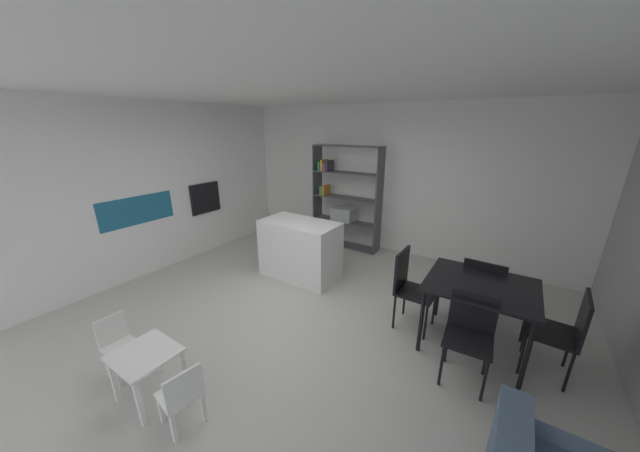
{
  "coord_description": "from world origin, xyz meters",
  "views": [
    {
      "loc": [
        2.22,
        -2.66,
        2.38
      ],
      "look_at": [
        0.14,
        0.51,
        1.12
      ],
      "focal_mm": 17.12,
      "sensor_mm": 36.0,
      "label": 1
    }
  ],
  "objects_px": {
    "open_bookshelf": "(342,201)",
    "child_chair_right": "(182,395)",
    "kitchen_island": "(300,250)",
    "dining_chair_island_side": "(409,283)",
    "child_chair_left": "(118,343)",
    "built_in_oven": "(205,198)",
    "child_table": "(146,361)",
    "dining_chair_near": "(470,329)",
    "dining_chair_far": "(483,285)",
    "dining_chair_window_side": "(566,328)",
    "dining_table": "(480,290)"
  },
  "relations": [
    {
      "from": "dining_table",
      "to": "dining_chair_island_side",
      "type": "xyz_separation_m",
      "value": [
        -0.76,
        0.0,
        -0.14
      ]
    },
    {
      "from": "kitchen_island",
      "to": "dining_chair_island_side",
      "type": "height_order",
      "value": "dining_chair_island_side"
    },
    {
      "from": "child_table",
      "to": "dining_chair_window_side",
      "type": "bearing_deg",
      "value": 36.95
    },
    {
      "from": "child_table",
      "to": "dining_chair_island_side",
      "type": "relative_size",
      "value": 0.53
    },
    {
      "from": "dining_chair_near",
      "to": "open_bookshelf",
      "type": "bearing_deg",
      "value": 135.62
    },
    {
      "from": "open_bookshelf",
      "to": "dining_chair_island_side",
      "type": "xyz_separation_m",
      "value": [
        1.98,
        -1.9,
        -0.37
      ]
    },
    {
      "from": "built_in_oven",
      "to": "child_chair_left",
      "type": "height_order",
      "value": "built_in_oven"
    },
    {
      "from": "open_bookshelf",
      "to": "child_chair_left",
      "type": "height_order",
      "value": "open_bookshelf"
    },
    {
      "from": "dining_table",
      "to": "dining_chair_near",
      "type": "bearing_deg",
      "value": -90.59
    },
    {
      "from": "dining_chair_far",
      "to": "dining_chair_island_side",
      "type": "xyz_separation_m",
      "value": [
        -0.76,
        -0.49,
        0.03
      ]
    },
    {
      "from": "child_table",
      "to": "dining_chair_island_side",
      "type": "xyz_separation_m",
      "value": [
        1.59,
        2.35,
        0.18
      ]
    },
    {
      "from": "child_table",
      "to": "dining_chair_far",
      "type": "relative_size",
      "value": 0.58
    },
    {
      "from": "dining_chair_window_side",
      "to": "dining_chair_near",
      "type": "bearing_deg",
      "value": -53.99
    },
    {
      "from": "child_chair_left",
      "to": "child_chair_right",
      "type": "height_order",
      "value": "child_chair_left"
    },
    {
      "from": "child_chair_left",
      "to": "dining_chair_window_side",
      "type": "bearing_deg",
      "value": -56.71
    },
    {
      "from": "dining_chair_near",
      "to": "child_chair_right",
      "type": "bearing_deg",
      "value": -137.62
    },
    {
      "from": "built_in_oven",
      "to": "kitchen_island",
      "type": "height_order",
      "value": "built_in_oven"
    },
    {
      "from": "dining_table",
      "to": "dining_chair_island_side",
      "type": "bearing_deg",
      "value": 179.8
    },
    {
      "from": "dining_chair_island_side",
      "to": "dining_chair_window_side",
      "type": "bearing_deg",
      "value": -88.82
    },
    {
      "from": "built_in_oven",
      "to": "dining_chair_window_side",
      "type": "distance_m",
      "value": 5.59
    },
    {
      "from": "built_in_oven",
      "to": "dining_chair_window_side",
      "type": "relative_size",
      "value": 0.67
    },
    {
      "from": "child_table",
      "to": "dining_chair_near",
      "type": "bearing_deg",
      "value": 38.29
    },
    {
      "from": "kitchen_island",
      "to": "dining_chair_far",
      "type": "bearing_deg",
      "value": 4.04
    },
    {
      "from": "dining_chair_far",
      "to": "dining_chair_window_side",
      "type": "bearing_deg",
      "value": 149.61
    },
    {
      "from": "open_bookshelf",
      "to": "child_table",
      "type": "xyz_separation_m",
      "value": [
        0.39,
        -4.24,
        -0.54
      ]
    },
    {
      "from": "dining_chair_window_side",
      "to": "dining_chair_island_side",
      "type": "height_order",
      "value": "dining_chair_island_side"
    },
    {
      "from": "child_chair_left",
      "to": "dining_chair_island_side",
      "type": "bearing_deg",
      "value": -41.5
    },
    {
      "from": "built_in_oven",
      "to": "dining_chair_window_side",
      "type": "xyz_separation_m",
      "value": [
        5.56,
        -0.23,
        -0.51
      ]
    },
    {
      "from": "child_table",
      "to": "dining_chair_near",
      "type": "distance_m",
      "value": 2.99
    },
    {
      "from": "child_chair_left",
      "to": "dining_table",
      "type": "height_order",
      "value": "dining_table"
    },
    {
      "from": "child_chair_right",
      "to": "dining_chair_window_side",
      "type": "bearing_deg",
      "value": 141.78
    },
    {
      "from": "dining_chair_window_side",
      "to": "dining_chair_island_side",
      "type": "xyz_separation_m",
      "value": [
        -1.52,
        0.01,
        0.02
      ]
    },
    {
      "from": "built_in_oven",
      "to": "dining_chair_near",
      "type": "relative_size",
      "value": 0.71
    },
    {
      "from": "kitchen_island",
      "to": "child_chair_left",
      "type": "height_order",
      "value": "kitchen_island"
    },
    {
      "from": "child_table",
      "to": "child_chair_right",
      "type": "distance_m",
      "value": 0.53
    },
    {
      "from": "built_in_oven",
      "to": "dining_chair_far",
      "type": "xyz_separation_m",
      "value": [
        4.8,
        0.26,
        -0.52
      ]
    },
    {
      "from": "built_in_oven",
      "to": "child_table",
      "type": "relative_size",
      "value": 1.2
    },
    {
      "from": "dining_chair_far",
      "to": "child_chair_right",
      "type": "bearing_deg",
      "value": 59.96
    },
    {
      "from": "built_in_oven",
      "to": "dining_chair_near",
      "type": "bearing_deg",
      "value": -8.49
    },
    {
      "from": "open_bookshelf",
      "to": "dining_chair_window_side",
      "type": "distance_m",
      "value": 4.0
    },
    {
      "from": "built_in_oven",
      "to": "kitchen_island",
      "type": "xyz_separation_m",
      "value": [
        2.18,
        0.08,
        -0.59
      ]
    },
    {
      "from": "dining_chair_far",
      "to": "open_bookshelf",
      "type": "bearing_deg",
      "value": -24.63
    },
    {
      "from": "dining_chair_window_side",
      "to": "dining_chair_island_side",
      "type": "relative_size",
      "value": 0.94
    },
    {
      "from": "dining_table",
      "to": "dining_chair_far",
      "type": "bearing_deg",
      "value": 90.49
    },
    {
      "from": "dining_chair_far",
      "to": "child_chair_left",
      "type": "bearing_deg",
      "value": 47.23
    },
    {
      "from": "child_chair_right",
      "to": "dining_chair_island_side",
      "type": "distance_m",
      "value": 2.6
    },
    {
      "from": "open_bookshelf",
      "to": "child_chair_right",
      "type": "relative_size",
      "value": 3.36
    },
    {
      "from": "dining_table",
      "to": "dining_chair_island_side",
      "type": "relative_size",
      "value": 1.11
    },
    {
      "from": "dining_chair_near",
      "to": "dining_chair_island_side",
      "type": "height_order",
      "value": "dining_chair_island_side"
    },
    {
      "from": "child_table",
      "to": "dining_chair_near",
      "type": "relative_size",
      "value": 0.59
    }
  ]
}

